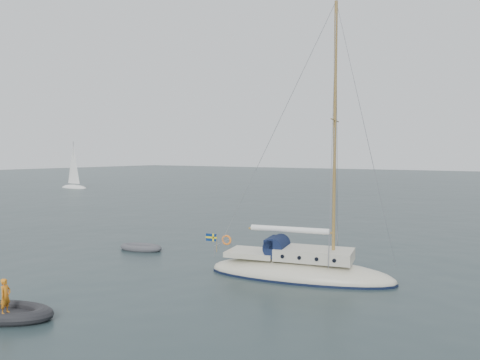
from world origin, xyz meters
The scene contains 5 objects.
ground centered at (0.00, 0.00, 0.00)m, with size 300.00×300.00×0.00m, color black.
sailboat centered at (3.45, -1.12, 1.03)m, with size 9.54×2.86×13.58m.
dinghy centered at (-7.58, -0.76, 0.18)m, with size 2.83×1.28×0.41m.
rib centered at (-3.25, -12.18, 0.24)m, with size 4.10×1.86×1.50m.
distant_yacht_a centered at (-54.39, 30.02, 3.62)m, with size 6.40×3.41×8.48m.
Camera 1 is at (13.23, -21.42, 6.03)m, focal length 35.00 mm.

